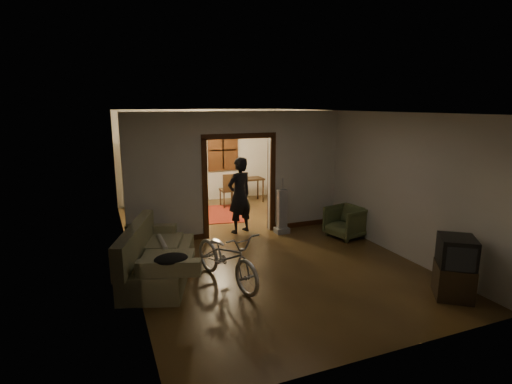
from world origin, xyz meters
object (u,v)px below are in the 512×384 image
sofa (159,251)px  person (240,195)px  bicycle (227,256)px  armchair (346,222)px  desk (247,190)px  locker (161,174)px

sofa → person: bearing=60.5°
sofa → bicycle: sofa is taller
armchair → desk: size_ratio=0.79×
sofa → desk: size_ratio=2.18×
person → bicycle: bearing=46.5°
sofa → bicycle: 1.19m
bicycle → desk: bicycle is taller
bicycle → armchair: (3.22, 1.27, -0.12)m
armchair → person: (-2.11, 1.22, 0.54)m
desk → armchair: bearing=-75.2°
bicycle → person: 2.76m
bicycle → locker: 5.49m
bicycle → person: bearing=50.3°
person → locker: locker is taller
sofa → armchair: size_ratio=2.75×
sofa → person: size_ratio=1.19×
sofa → locker: (0.81, 4.84, 0.50)m
sofa → person: (2.13, 1.87, 0.40)m
person → desk: 3.04m
armchair → person: size_ratio=0.43×
armchair → bicycle: bearing=-81.5°
bicycle → locker: bearing=76.6°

